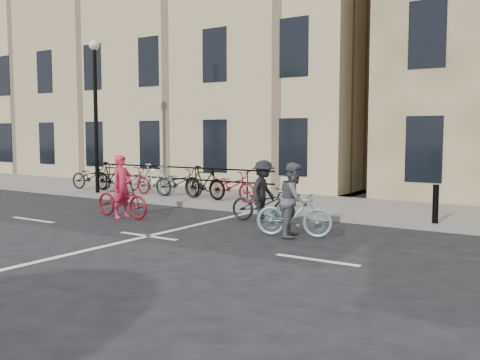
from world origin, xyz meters
The scene contains 9 objects.
ground centered at (0.00, 0.00, 0.00)m, with size 120.00×120.00×0.00m, color black.
sidewalk centered at (-4.00, 6.00, 0.07)m, with size 46.00×4.00×0.15m, color slate.
building_west centered at (-9.00, 13.00, 5.15)m, with size 20.00×10.00×10.00m, color #CCB38A.
lamp_post centered at (-6.50, 4.40, 3.49)m, with size 0.36×0.36×5.28m.
bollard_east centered at (5.00, 4.25, 0.60)m, with size 0.14×0.14×0.90m, color black.
parked_bikes centered at (-4.35, 5.04, 0.64)m, with size 8.30×1.23×1.05m.
cyclist_pink centered at (-2.39, 1.57, 0.58)m, with size 1.90×0.75×1.66m.
cyclist_grey centered at (2.66, 1.69, 0.65)m, with size 1.73×0.92×1.61m.
cyclist_dark centered at (1.12, 2.98, 0.61)m, with size 1.80×1.06×1.56m.
Camera 1 is at (7.93, -8.47, 2.23)m, focal length 40.00 mm.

